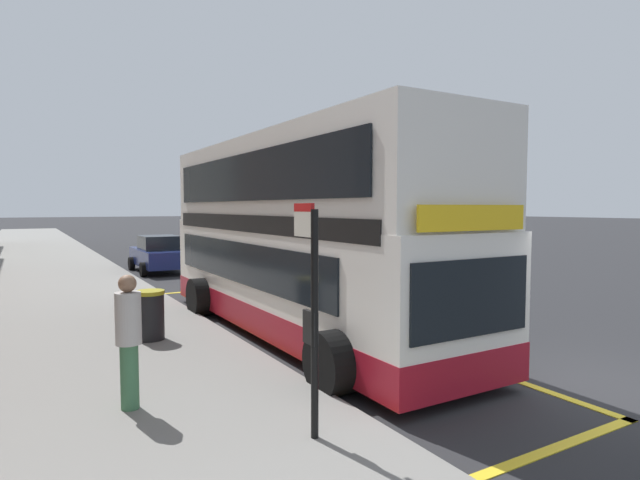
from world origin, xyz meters
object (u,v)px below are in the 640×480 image
Objects in this scene: double_decker_bus at (297,243)px; parked_car_teal_kerbside at (243,245)px; parked_car_maroon_across at (207,234)px; pedestrian_waiting_near_sign at (129,336)px; bus_stop_sign at (311,301)px; litter_bin at (150,315)px; parked_car_navy_behind at (159,254)px.

parked_car_teal_kerbside is at bearing 72.55° from double_decker_bus.
parked_car_maroon_across is (7.16, 28.84, -1.26)m from double_decker_bus.
double_decker_bus is at bearing 78.86° from parked_car_maroon_across.
double_decker_bus reaches higher than pedestrian_waiting_near_sign.
litter_bin is at bearing 97.13° from bus_stop_sign.
pedestrian_waiting_near_sign reaches higher than parked_car_navy_behind.
pedestrian_waiting_near_sign is at bearing 77.87° from parked_car_navy_behind.
bus_stop_sign reaches higher than pedestrian_waiting_near_sign.
pedestrian_waiting_near_sign reaches higher than parked_car_maroon_across.
parked_car_navy_behind is 12.65m from litter_bin.
pedestrian_waiting_near_sign reaches higher than parked_car_teal_kerbside.
parked_car_teal_kerbside is (4.98, 15.83, -1.26)m from double_decker_bus.
bus_stop_sign is 2.67m from pedestrian_waiting_near_sign.
pedestrian_waiting_near_sign is at bearing 73.22° from parked_car_maroon_across.
bus_stop_sign reaches higher than parked_car_maroon_across.
bus_stop_sign is 35.24m from parked_car_maroon_across.
pedestrian_waiting_near_sign is at bearing -106.07° from litter_bin.
bus_stop_sign is at bearing 84.74° from parked_car_navy_behind.
double_decker_bus is at bearing 63.85° from bus_stop_sign.
bus_stop_sign is 0.66× the size of parked_car_teal_kerbside.
litter_bin is (-8.15, -15.34, -0.15)m from parked_car_teal_kerbside.
parked_car_teal_kerbside is at bearing 70.35° from bus_stop_sign.
parked_car_maroon_across is at bearing 76.05° from double_decker_bus.
pedestrian_waiting_near_sign is 1.79× the size of litter_bin.
bus_stop_sign is 2.72× the size of litter_bin.
parked_car_navy_behind is at bearing 76.34° from litter_bin.
parked_car_maroon_across and parked_car_navy_behind have the same top height.
parked_car_teal_kerbside is 17.37m from litter_bin.
double_decker_bus is 3.77× the size of bus_stop_sign.
parked_car_maroon_across is at bearing 81.88° from parked_car_teal_kerbside.
double_decker_bus is 10.27× the size of litter_bin.
parked_car_teal_kerbside is 21.04m from pedestrian_waiting_near_sign.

